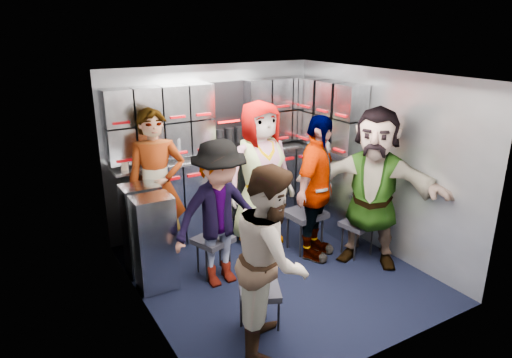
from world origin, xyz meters
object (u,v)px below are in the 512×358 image
attendant_arc_c (260,173)px  attendant_arc_d (316,189)px  attendant_arc_e (373,188)px  jump_seat_near_left (260,293)px  jump_seat_mid_left (213,242)px  jump_seat_near_right (358,226)px  attendant_arc_a (271,258)px  jump_seat_mid_right (305,216)px  attendant_standing (157,187)px  jump_seat_center (252,205)px  attendant_arc_b (220,214)px

attendant_arc_c → attendant_arc_d: (0.33, -0.68, -0.05)m
attendant_arc_d → attendant_arc_e: 0.61m
jump_seat_near_left → attendant_arc_e: 1.82m
jump_seat_mid_left → jump_seat_near_right: jump_seat_mid_left is taller
attendant_arc_a → attendant_arc_e: bearing=-36.3°
jump_seat_mid_right → attendant_arc_e: attendant_arc_e is taller
jump_seat_mid_right → attendant_arc_c: bearing=123.3°
jump_seat_near_left → jump_seat_mid_right: bearing=39.5°
attendant_arc_d → attendant_arc_e: attendant_arc_e is taller
attendant_arc_a → attendant_arc_c: attendant_arc_c is taller
jump_seat_near_right → jump_seat_mid_right: bearing=138.6°
attendant_standing → attendant_arc_e: attendant_arc_e is taller
jump_seat_near_left → jump_seat_center: jump_seat_center is taller
attendant_arc_b → attendant_arc_e: (1.63, -0.44, 0.12)m
attendant_standing → attendant_arc_c: bearing=8.3°
attendant_arc_d → attendant_arc_e: (0.46, -0.40, 0.06)m
jump_seat_mid_left → jump_seat_center: (0.85, 0.64, 0.02)m
jump_seat_mid_right → attendant_arc_d: bearing=-90.0°
jump_seat_mid_left → jump_seat_near_right: 1.69m
attendant_standing → attendant_arc_d: 1.76m
attendant_standing → attendant_arc_c: (1.21, -0.17, 0.01)m
attendant_arc_a → attendant_arc_b: (0.06, 1.06, -0.02)m
jump_seat_mid_right → jump_seat_near_right: size_ratio=1.22×
jump_seat_mid_left → jump_seat_center: size_ratio=0.99×
jump_seat_near_right → attendant_arc_b: attendant_arc_b is taller
attendant_arc_d → jump_seat_mid_left: bearing=136.4°
attendant_arc_e → jump_seat_near_left: bearing=-113.5°
attendant_arc_b → attendant_arc_d: attendant_arc_d is taller
attendant_arc_c → attendant_arc_d: attendant_arc_c is taller
attendant_arc_a → attendant_arc_c: size_ratio=0.90×
attendant_arc_c → attendant_arc_b: bearing=-141.4°
jump_seat_mid_right → jump_seat_near_right: (0.46, -0.40, -0.08)m
jump_seat_near_left → attendant_arc_a: size_ratio=0.29×
jump_seat_near_right → attendant_arc_b: (-1.63, 0.26, 0.41)m
jump_seat_near_right → jump_seat_near_left: bearing=-159.9°
jump_seat_near_right → attendant_arc_c: attendant_arc_c is taller
jump_seat_center → attendant_standing: attendant_standing is taller
jump_seat_mid_left → attendant_standing: (-0.36, 0.63, 0.49)m
attendant_arc_e → jump_seat_near_right: bearing=142.0°
jump_seat_mid_left → attendant_arc_a: size_ratio=0.29×
attendant_arc_a → attendant_arc_e: size_ratio=0.89×
jump_seat_mid_right → attendant_arc_d: (0.00, -0.18, 0.39)m
jump_seat_near_left → attendant_standing: (-0.30, 1.69, 0.50)m
jump_seat_mid_left → attendant_arc_c: attendant_arc_c is taller
attendant_arc_b → attendant_arc_c: bearing=36.4°
attendant_arc_c → attendant_arc_a: bearing=-116.4°
jump_seat_near_left → attendant_arc_d: size_ratio=0.27×
jump_seat_near_left → attendant_arc_d: 1.56m
attendant_standing → attendant_arc_e: bearing=-15.7°
attendant_arc_e → attendant_arc_b: bearing=-143.1°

